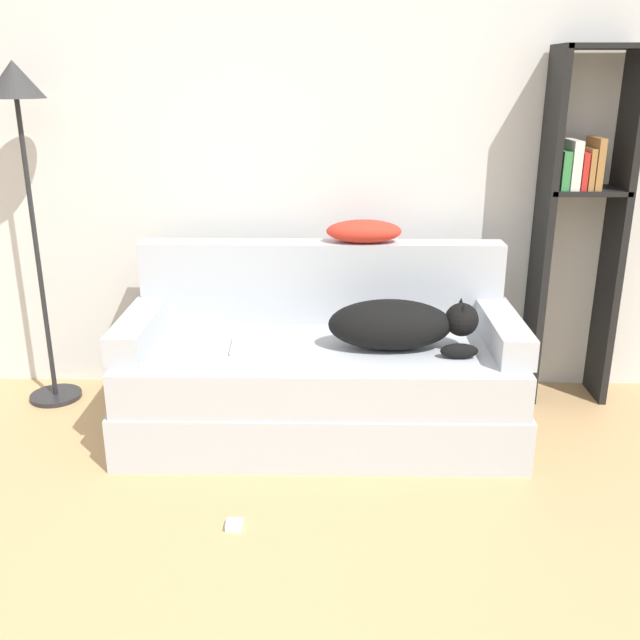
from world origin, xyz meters
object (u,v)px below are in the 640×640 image
at_px(throw_pillow, 364,231).
at_px(bookshelf, 580,211).
at_px(dog, 399,325).
at_px(power_adapter, 234,525).
at_px(floor_lamp, 21,130).
at_px(couch, 320,389).
at_px(laptop, 269,345).

xyz_separation_m(throw_pillow, bookshelf, (1.07, 0.11, 0.08)).
distance_m(dog, power_adapter, 1.13).
xyz_separation_m(throw_pillow, floor_lamp, (-1.62, 0.02, 0.47)).
bearing_deg(floor_lamp, throw_pillow, -0.72).
height_order(dog, bookshelf, bookshelf).
bearing_deg(couch, laptop, -169.54).
height_order(laptop, floor_lamp, floor_lamp).
bearing_deg(laptop, power_adapter, -99.09).
bearing_deg(power_adapter, dog, 47.44).
height_order(throw_pillow, power_adapter, throw_pillow).
distance_m(laptop, throw_pillow, 0.73).
height_order(couch, floor_lamp, floor_lamp).
distance_m(couch, laptop, 0.34).
xyz_separation_m(couch, dog, (0.35, -0.06, 0.35)).
bearing_deg(bookshelf, throw_pillow, -174.09).
bearing_deg(throw_pillow, laptop, -139.64).
relative_size(dog, floor_lamp, 0.40).
bearing_deg(floor_lamp, dog, -12.96).
xyz_separation_m(floor_lamp, power_adapter, (1.10, -1.13, -1.37)).
relative_size(dog, bookshelf, 0.38).
bearing_deg(bookshelf, floor_lamp, -178.07).
relative_size(couch, throw_pillow, 5.00).
bearing_deg(dog, couch, 170.85).
xyz_separation_m(couch, laptop, (-0.23, -0.04, 0.24)).
bearing_deg(couch, floor_lamp, 166.10).
height_order(laptop, throw_pillow, throw_pillow).
distance_m(couch, dog, 0.50).
distance_m(floor_lamp, power_adapter, 2.09).
bearing_deg(dog, bookshelf, 28.31).
height_order(couch, laptop, laptop).
relative_size(laptop, throw_pillow, 0.98).
bearing_deg(throw_pillow, bookshelf, 5.91).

